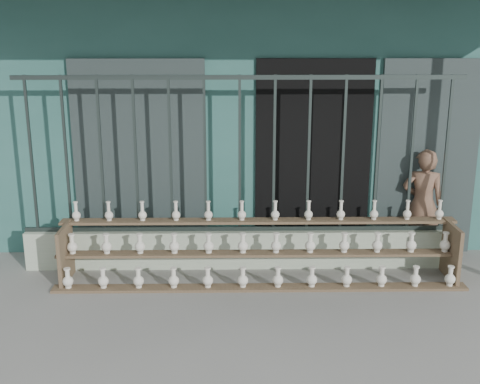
{
  "coord_description": "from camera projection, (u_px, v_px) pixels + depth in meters",
  "views": [
    {
      "loc": [
        -0.09,
        -5.37,
        2.75
      ],
      "look_at": [
        0.0,
        1.0,
        1.0
      ],
      "focal_mm": 45.0,
      "sensor_mm": 36.0,
      "label": 1
    }
  ],
  "objects": [
    {
      "name": "security_fence",
      "position": [
        240.0,
        155.0,
        6.8
      ],
      "size": [
        5.0,
        0.04,
        1.8
      ],
      "color": "#283330",
      "rests_on": "parapet_wall"
    },
    {
      "name": "workshop_building",
      "position": [
        237.0,
        101.0,
        9.55
      ],
      "size": [
        7.4,
        6.6,
        3.21
      ],
      "color": "#2B5C55",
      "rests_on": "ground"
    },
    {
      "name": "elderly_woman",
      "position": [
        422.0,
        204.0,
        7.29
      ],
      "size": [
        0.57,
        0.45,
        1.36
      ],
      "primitive_type": "imported",
      "rotation": [
        0.0,
        0.0,
        2.87
      ],
      "color": "brown",
      "rests_on": "ground"
    },
    {
      "name": "shelf_rack",
      "position": [
        259.0,
        250.0,
        6.66
      ],
      "size": [
        4.5,
        0.68,
        0.85
      ],
      "color": "brown",
      "rests_on": "ground"
    },
    {
      "name": "parapet_wall",
      "position": [
        240.0,
        248.0,
        7.1
      ],
      "size": [
        5.0,
        0.2,
        0.45
      ],
      "primitive_type": "cube",
      "color": "#AFBEA3",
      "rests_on": "ground"
    },
    {
      "name": "ground",
      "position": [
        241.0,
        317.0,
        5.9
      ],
      "size": [
        60.0,
        60.0,
        0.0
      ],
      "primitive_type": "plane",
      "color": "slate"
    }
  ]
}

